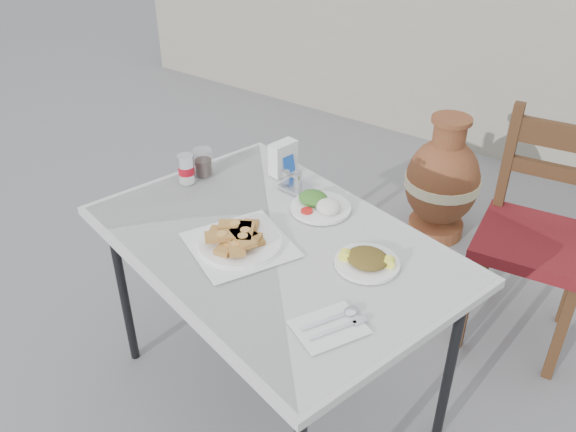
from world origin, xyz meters
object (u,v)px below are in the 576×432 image
Objects in this scene: salad_rice_plate at (320,204)px; cola_glass at (203,164)px; terracotta_urn at (442,182)px; cafe_table at (273,252)px; pide_plate at (240,238)px; condiment_caddy at (295,183)px; chair at (537,233)px; salad_chopped_plate at (367,260)px; soda_can at (186,169)px; napkin_holder at (283,158)px.

cola_glass reaches higher than salad_rice_plate.
cafe_table is at bearing -91.81° from terracotta_urn.
pide_plate is 3.71× the size of condiment_caddy.
condiment_caddy is 0.99m from chair.
pide_plate is at bearing -127.52° from cafe_table.
salad_chopped_plate is 1.41m from terracotta_urn.
soda_can reaches higher than salad_rice_plate.
pide_plate reaches higher than salad_rice_plate.
napkin_holder is 0.13m from condiment_caddy.
chair is (0.31, 0.84, -0.25)m from salad_chopped_plate.
salad_rice_plate is 1.65× the size of napkin_holder.
soda_can is at bearing -151.62° from chair.
salad_chopped_plate reaches higher than cafe_table.
cola_glass reaches higher than salad_chopped_plate.
cafe_table is 0.25m from salad_rice_plate.
salad_rice_plate is 0.50m from cola_glass.
cafe_table is at bearing -67.03° from condiment_caddy.
pide_plate reaches higher than terracotta_urn.
salad_chopped_plate is 1.55× the size of napkin_holder.
chair is at bearing 55.02° from pide_plate.
salad_rice_plate is at bearing 84.56° from cafe_table.
soda_can is (-0.51, -0.13, 0.04)m from salad_rice_plate.
salad_chopped_plate is (0.29, -0.18, -0.00)m from salad_rice_plate.
napkin_holder is at bearing -105.38° from terracotta_urn.
soda_can is 1.00× the size of condiment_caddy.
soda_can is (-0.42, 0.20, 0.03)m from pide_plate.
chair is (1.10, 0.70, -0.28)m from cola_glass.
salad_chopped_plate is at bearing -9.70° from cola_glass.
napkin_holder is at bearing 109.63° from pide_plate.
napkin_holder is 1.17× the size of condiment_caddy.
napkin_holder reaches higher than cafe_table.
pide_plate is 1.23m from chair.
salad_rice_plate is (0.09, 0.33, -0.01)m from pide_plate.
pide_plate is at bearing -34.52° from cola_glass.
salad_rice_plate is 0.16m from condiment_caddy.
terracotta_urn is at bearing 88.19° from cafe_table.
cafe_table is 12.44× the size of condiment_caddy.
cafe_table is 3.35× the size of pide_plate.
pide_plate is 1.91× the size of salad_rice_plate.
chair reaches higher than condiment_caddy.
cola_glass reaches higher than cafe_table.
cola_glass is at bearing 170.30° from salad_chopped_plate.
cafe_table is 12.43× the size of soda_can.
soda_can is at bearing -165.85° from salad_rice_plate.
salad_chopped_plate is at bearing -78.50° from terracotta_urn.
salad_chopped_plate is 0.30× the size of terracotta_urn.
terracotta_urn is (-0.27, 1.32, -0.43)m from salad_chopped_plate.
pide_plate is at bearing -94.31° from terracotta_urn.
soda_can is 1.07× the size of cola_glass.
soda_can reaches higher than pide_plate.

